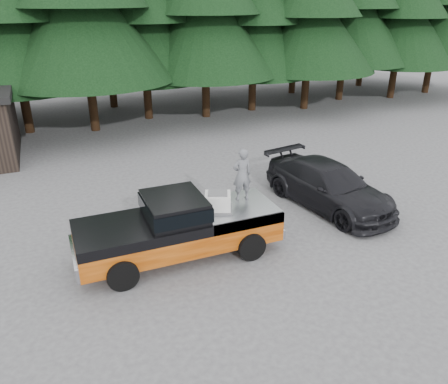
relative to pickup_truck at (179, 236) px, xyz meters
name	(u,v)px	position (x,y,z in m)	size (l,w,h in m)	color
ground	(195,248)	(0.53, 0.20, -0.67)	(120.00, 120.00, 0.00)	#474749
pickup_truck	(179,236)	(0.00, 0.00, 0.00)	(6.00, 2.04, 1.33)	#BF601A
truck_cab	(174,206)	(-0.10, 0.00, 0.96)	(1.66, 1.90, 0.59)	black
air_compressor	(218,202)	(1.16, -0.13, 0.92)	(0.73, 0.61, 0.50)	silver
man_on_bed	(242,175)	(2.12, 0.28, 1.48)	(0.59, 0.39, 1.63)	#5A5C62
parked_car	(329,186)	(6.01, 1.18, 0.12)	(2.20, 5.41, 1.57)	black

